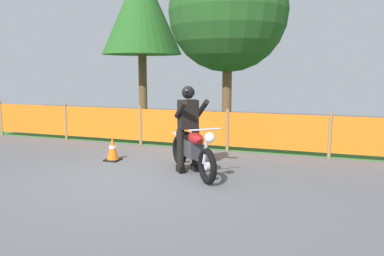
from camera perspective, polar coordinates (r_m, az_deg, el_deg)
ground at (r=7.26m, az=-9.45°, el=-7.38°), size 24.00×24.00×0.02m
grass_verge at (r=12.79m, az=3.57°, el=-0.21°), size 24.00×6.42×0.01m
barrier_fence at (r=9.69m, az=-1.48°, el=0.13°), size 11.99×0.08×1.05m
tree_leftmost at (r=13.15m, az=-7.65°, el=17.26°), size 2.66×2.66×5.46m
tree_near_left at (r=11.33m, az=5.46°, el=17.06°), size 3.44×3.44×5.37m
motorcycle_lead at (r=7.24m, az=0.06°, el=-3.36°), size 1.44×1.62×0.97m
rider_lead at (r=7.36m, az=-0.62°, el=0.63°), size 0.75×0.78×1.69m
traffic_cone at (r=8.55m, az=-11.92°, el=-3.13°), size 0.32×0.32×0.53m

